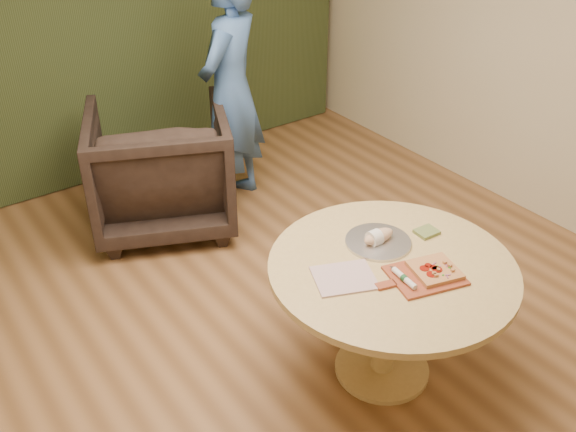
# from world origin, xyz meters

# --- Properties ---
(room_shell) EXTENTS (5.04, 6.04, 2.84)m
(room_shell) POSITION_xyz_m (0.00, 0.00, 1.40)
(room_shell) COLOR olive
(room_shell) RESTS_ON ground
(curtain) EXTENTS (4.80, 0.14, 2.78)m
(curtain) POSITION_xyz_m (0.00, 2.90, 1.40)
(curtain) COLOR #263317
(curtain) RESTS_ON ground
(pedestal_table) EXTENTS (1.29, 1.29, 0.75)m
(pedestal_table) POSITION_xyz_m (0.33, -0.29, 0.61)
(pedestal_table) COLOR tan
(pedestal_table) RESTS_ON ground
(pizza_paddle) EXTENTS (0.47, 0.36, 0.01)m
(pizza_paddle) POSITION_xyz_m (0.38, -0.45, 0.76)
(pizza_paddle) COLOR #964126
(pizza_paddle) RESTS_ON pedestal_table
(flatbread_pizza) EXTENTS (0.27, 0.27, 0.04)m
(flatbread_pizza) POSITION_xyz_m (0.44, -0.47, 0.78)
(flatbread_pizza) COLOR #BD844A
(flatbread_pizza) RESTS_ON pizza_paddle
(cutlery_roll) EXTENTS (0.05, 0.20, 0.03)m
(cutlery_roll) POSITION_xyz_m (0.27, -0.43, 0.78)
(cutlery_roll) COLOR silver
(cutlery_roll) RESTS_ON pizza_paddle
(newspaper) EXTENTS (0.37, 0.35, 0.01)m
(newspaper) POSITION_xyz_m (0.05, -0.23, 0.76)
(newspaper) COLOR silver
(newspaper) RESTS_ON pedestal_table
(serving_tray) EXTENTS (0.36, 0.36, 0.02)m
(serving_tray) POSITION_xyz_m (0.40, -0.10, 0.76)
(serving_tray) COLOR silver
(serving_tray) RESTS_ON pedestal_table
(bread_roll) EXTENTS (0.19, 0.09, 0.09)m
(bread_roll) POSITION_xyz_m (0.39, -0.10, 0.79)
(bread_roll) COLOR tan
(bread_roll) RESTS_ON serving_tray
(green_packet) EXTENTS (0.13, 0.11, 0.02)m
(green_packet) POSITION_xyz_m (0.68, -0.18, 0.76)
(green_packet) COLOR #4C5D2A
(green_packet) RESTS_ON pedestal_table
(armchair) EXTENTS (1.30, 1.27, 1.03)m
(armchair) POSITION_xyz_m (0.05, 1.87, 0.52)
(armchair) COLOR black
(armchair) RESTS_ON ground
(person_standing) EXTENTS (0.82, 0.75, 1.87)m
(person_standing) POSITION_xyz_m (0.68, 1.87, 0.94)
(person_standing) COLOR #3B6199
(person_standing) RESTS_ON ground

